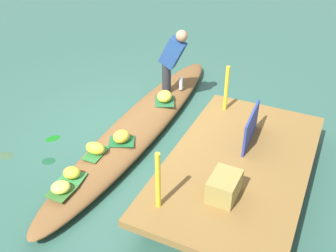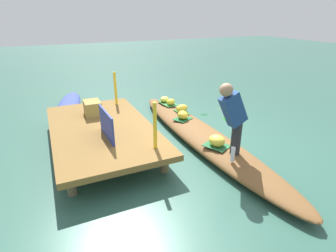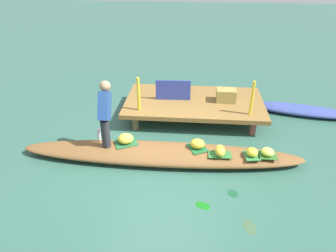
# 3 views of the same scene
# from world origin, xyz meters

# --- Properties ---
(canal_water) EXTENTS (40.00, 40.00, 0.00)m
(canal_water) POSITION_xyz_m (0.00, 0.00, 0.00)
(canal_water) COLOR #2F5A4C
(canal_water) RESTS_ON ground
(dock_platform) EXTENTS (3.20, 1.80, 0.42)m
(dock_platform) POSITION_xyz_m (0.59, 1.83, 0.36)
(dock_platform) COLOR brown
(dock_platform) RESTS_ON ground
(vendor_boat) EXTENTS (5.36, 0.83, 0.25)m
(vendor_boat) POSITION_xyz_m (0.00, 0.00, 0.13)
(vendor_boat) COLOR brown
(vendor_boat) RESTS_ON ground
(moored_boat) EXTENTS (2.61, 1.07, 0.19)m
(moored_boat) POSITION_xyz_m (3.17, 2.20, 0.10)
(moored_boat) COLOR #374790
(moored_boat) RESTS_ON ground
(leaf_mat_0) EXTENTS (0.42, 0.25, 0.01)m
(leaf_mat_0) POSITION_xyz_m (1.09, -0.12, 0.26)
(leaf_mat_0) COLOR #2B6D30
(leaf_mat_0) RESTS_ON vendor_boat
(banana_bunch_0) EXTENTS (0.20, 0.30, 0.18)m
(banana_bunch_0) POSITION_xyz_m (1.09, -0.12, 0.35)
(banana_bunch_0) COLOR yellow
(banana_bunch_0) RESTS_ON vendor_boat
(leaf_mat_1) EXTENTS (0.34, 0.28, 0.01)m
(leaf_mat_1) POSITION_xyz_m (1.95, -0.06, 0.26)
(leaf_mat_1) COLOR #326529
(leaf_mat_1) RESTS_ON vendor_boat
(banana_bunch_1) EXTENTS (0.32, 0.32, 0.14)m
(banana_bunch_1) POSITION_xyz_m (1.95, -0.06, 0.33)
(banana_bunch_1) COLOR #E6E754
(banana_bunch_1) RESTS_ON vendor_boat
(leaf_mat_2) EXTENTS (0.52, 0.48, 0.01)m
(leaf_mat_2) POSITION_xyz_m (-0.69, 0.12, 0.26)
(leaf_mat_2) COLOR #245F34
(leaf_mat_2) RESTS_ON vendor_boat
(banana_bunch_2) EXTENTS (0.34, 0.31, 0.19)m
(banana_bunch_2) POSITION_xyz_m (-0.69, 0.12, 0.35)
(banana_bunch_2) COLOR yellow
(banana_bunch_2) RESTS_ON vendor_boat
(leaf_mat_3) EXTENTS (0.43, 0.46, 0.01)m
(leaf_mat_3) POSITION_xyz_m (0.68, 0.07, 0.26)
(leaf_mat_3) COLOR #1D5E2F
(leaf_mat_3) RESTS_ON vendor_boat
(banana_bunch_3) EXTENTS (0.31, 0.28, 0.18)m
(banana_bunch_3) POSITION_xyz_m (0.68, 0.07, 0.35)
(banana_bunch_3) COLOR yellow
(banana_bunch_3) RESTS_ON vendor_boat
(leaf_mat_4) EXTENTS (0.30, 0.35, 0.01)m
(leaf_mat_4) POSITION_xyz_m (1.66, -0.10, 0.26)
(leaf_mat_4) COLOR #327A3C
(leaf_mat_4) RESTS_ON vendor_boat
(banana_bunch_4) EXTENTS (0.26, 0.28, 0.15)m
(banana_bunch_4) POSITION_xyz_m (1.66, -0.10, 0.33)
(banana_bunch_4) COLOR yellow
(banana_bunch_4) RESTS_ON vendor_boat
(vendor_person) EXTENTS (0.20, 0.50, 1.20)m
(vendor_person) POSITION_xyz_m (-1.03, 0.10, 0.94)
(vendor_person) COLOR #28282D
(vendor_person) RESTS_ON vendor_boat
(water_bottle) EXTENTS (0.07, 0.07, 0.24)m
(water_bottle) POSITION_xyz_m (-1.23, 0.19, 0.37)
(water_bottle) COLOR silver
(water_bottle) RESTS_ON vendor_boat
(market_banner) EXTENTS (0.81, 0.06, 0.48)m
(market_banner) POSITION_xyz_m (0.09, 1.83, 0.66)
(market_banner) COLOR #2A3A90
(market_banner) RESTS_ON dock_platform
(railing_post_west) EXTENTS (0.06, 0.06, 0.75)m
(railing_post_west) POSITION_xyz_m (-0.61, 1.23, 0.80)
(railing_post_west) COLOR yellow
(railing_post_west) RESTS_ON dock_platform
(railing_post_east) EXTENTS (0.06, 0.06, 0.75)m
(railing_post_east) POSITION_xyz_m (1.79, 1.23, 0.80)
(railing_post_east) COLOR yellow
(railing_post_east) RESTS_ON dock_platform
(produce_crate) EXTENTS (0.45, 0.33, 0.30)m
(produce_crate) POSITION_xyz_m (1.32, 1.86, 0.57)
(produce_crate) COLOR olive
(produce_crate) RESTS_ON dock_platform
(drifting_plant_0) EXTENTS (0.25, 0.26, 0.01)m
(drifting_plant_0) POSITION_xyz_m (1.29, -0.87, 0.00)
(drifting_plant_0) COLOR #174A2C
(drifting_plant_0) RESTS_ON ground
(drifting_plant_1) EXTENTS (0.25, 0.35, 0.01)m
(drifting_plant_1) POSITION_xyz_m (1.47, -1.57, 0.00)
(drifting_plant_1) COLOR #375537
(drifting_plant_1) RESTS_ON ground
(drifting_plant_2) EXTENTS (0.29, 0.25, 0.01)m
(drifting_plant_2) POSITION_xyz_m (0.79, -1.19, 0.00)
(drifting_plant_2) COLOR #126915
(drifting_plant_2) RESTS_ON ground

